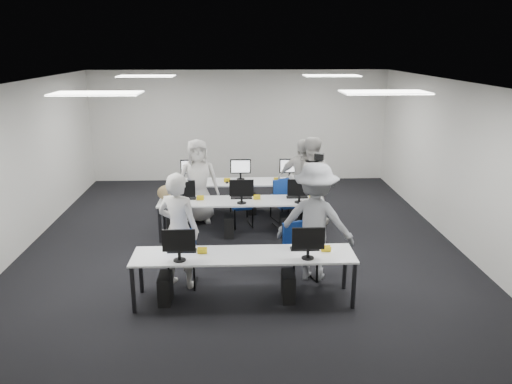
{
  "coord_description": "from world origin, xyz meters",
  "views": [
    {
      "loc": [
        -0.09,
        -9.03,
        3.62
      ],
      "look_at": [
        0.27,
        -0.15,
        1.0
      ],
      "focal_mm": 35.0,
      "sensor_mm": 36.0,
      "label": 1
    }
  ],
  "objects_px": {
    "chair_2": "(179,215)",
    "chair_7": "(285,206)",
    "student_2": "(198,181)",
    "photographer": "(315,222)",
    "desk_mid": "(242,203)",
    "desk_front": "(244,257)",
    "chair_6": "(240,211)",
    "student_0": "(179,230)",
    "chair_5": "(183,208)",
    "chair_3": "(241,213)",
    "chair_1": "(299,262)",
    "chair_0": "(183,268)",
    "chair_4": "(287,213)",
    "student_1": "(310,181)",
    "student_3": "(301,180)"
  },
  "relations": [
    {
      "from": "chair_2",
      "to": "chair_7",
      "type": "relative_size",
      "value": 0.9
    },
    {
      "from": "student_2",
      "to": "photographer",
      "type": "xyz_separation_m",
      "value": [
        2.03,
        -2.77,
        0.06
      ]
    },
    {
      "from": "chair_2",
      "to": "desk_mid",
      "type": "bearing_deg",
      "value": -38.17
    },
    {
      "from": "desk_front",
      "to": "chair_6",
      "type": "xyz_separation_m",
      "value": [
        -0.02,
        3.36,
        -0.42
      ]
    },
    {
      "from": "chair_7",
      "to": "chair_2",
      "type": "bearing_deg",
      "value": 170.35
    },
    {
      "from": "student_0",
      "to": "chair_5",
      "type": "bearing_deg",
      "value": -62.96
    },
    {
      "from": "chair_3",
      "to": "student_2",
      "type": "distance_m",
      "value": 1.13
    },
    {
      "from": "chair_1",
      "to": "chair_7",
      "type": "relative_size",
      "value": 0.93
    },
    {
      "from": "desk_mid",
      "to": "chair_0",
      "type": "height_order",
      "value": "chair_0"
    },
    {
      "from": "desk_mid",
      "to": "student_0",
      "type": "relative_size",
      "value": 1.76
    },
    {
      "from": "chair_7",
      "to": "desk_front",
      "type": "bearing_deg",
      "value": -124.68
    },
    {
      "from": "chair_5",
      "to": "chair_1",
      "type": "bearing_deg",
      "value": -45.0
    },
    {
      "from": "chair_2",
      "to": "chair_1",
      "type": "bearing_deg",
      "value": -64.54
    },
    {
      "from": "chair_7",
      "to": "chair_4",
      "type": "bearing_deg",
      "value": -109.69
    },
    {
      "from": "student_1",
      "to": "student_3",
      "type": "xyz_separation_m",
      "value": [
        -0.14,
        0.22,
        -0.04
      ]
    },
    {
      "from": "desk_front",
      "to": "chair_5",
      "type": "xyz_separation_m",
      "value": [
        -1.23,
        3.46,
        -0.38
      ]
    },
    {
      "from": "desk_front",
      "to": "chair_3",
      "type": "xyz_separation_m",
      "value": [
        -0.0,
        3.17,
        -0.42
      ]
    },
    {
      "from": "chair_6",
      "to": "student_2",
      "type": "relative_size",
      "value": 0.46
    },
    {
      "from": "desk_mid",
      "to": "student_0",
      "type": "height_order",
      "value": "student_0"
    },
    {
      "from": "chair_4",
      "to": "student_1",
      "type": "distance_m",
      "value": 0.81
    },
    {
      "from": "chair_5",
      "to": "chair_2",
      "type": "bearing_deg",
      "value": -91.24
    },
    {
      "from": "desk_front",
      "to": "student_2",
      "type": "bearing_deg",
      "value": 104.52
    },
    {
      "from": "desk_front",
      "to": "student_3",
      "type": "relative_size",
      "value": 1.82
    },
    {
      "from": "chair_6",
      "to": "chair_7",
      "type": "relative_size",
      "value": 0.83
    },
    {
      "from": "chair_7",
      "to": "photographer",
      "type": "bearing_deg",
      "value": -105.73
    },
    {
      "from": "chair_1",
      "to": "chair_4",
      "type": "xyz_separation_m",
      "value": [
        0.04,
        2.41,
        0.02
      ]
    },
    {
      "from": "chair_1",
      "to": "photographer",
      "type": "xyz_separation_m",
      "value": [
        0.24,
        0.02,
        0.66
      ]
    },
    {
      "from": "chair_3",
      "to": "chair_6",
      "type": "distance_m",
      "value": 0.19
    },
    {
      "from": "chair_3",
      "to": "student_1",
      "type": "bearing_deg",
      "value": -8.91
    },
    {
      "from": "chair_3",
      "to": "chair_6",
      "type": "xyz_separation_m",
      "value": [
        -0.02,
        0.19,
        -0.01
      ]
    },
    {
      "from": "chair_1",
      "to": "student_0",
      "type": "relative_size",
      "value": 0.5
    },
    {
      "from": "chair_2",
      "to": "chair_3",
      "type": "relative_size",
      "value": 1.04
    },
    {
      "from": "chair_7",
      "to": "photographer",
      "type": "height_order",
      "value": "photographer"
    },
    {
      "from": "chair_3",
      "to": "photographer",
      "type": "xyz_separation_m",
      "value": [
        1.14,
        -2.47,
        0.69
      ]
    },
    {
      "from": "chair_5",
      "to": "chair_6",
      "type": "xyz_separation_m",
      "value": [
        1.21,
        -0.09,
        -0.04
      ]
    },
    {
      "from": "student_2",
      "to": "chair_5",
      "type": "bearing_deg",
      "value": 170.5
    },
    {
      "from": "chair_1",
      "to": "chair_6",
      "type": "xyz_separation_m",
      "value": [
        -0.92,
        2.69,
        -0.03
      ]
    },
    {
      "from": "chair_1",
      "to": "photographer",
      "type": "bearing_deg",
      "value": -12.85
    },
    {
      "from": "desk_front",
      "to": "chair_3",
      "type": "height_order",
      "value": "chair_3"
    },
    {
      "from": "chair_7",
      "to": "chair_6",
      "type": "bearing_deg",
      "value": 168.92
    },
    {
      "from": "chair_1",
      "to": "chair_2",
      "type": "distance_m",
      "value": 3.27
    },
    {
      "from": "student_1",
      "to": "photographer",
      "type": "xyz_separation_m",
      "value": [
        -0.29,
        -2.58,
        0.03
      ]
    },
    {
      "from": "chair_1",
      "to": "student_3",
      "type": "relative_size",
      "value": 0.52
    },
    {
      "from": "chair_4",
      "to": "chair_5",
      "type": "xyz_separation_m",
      "value": [
        -2.17,
        0.38,
        -0.01
      ]
    },
    {
      "from": "desk_front",
      "to": "photographer",
      "type": "xyz_separation_m",
      "value": [
        1.13,
        0.7,
        0.27
      ]
    },
    {
      "from": "chair_3",
      "to": "desk_mid",
      "type": "bearing_deg",
      "value": -102.9
    },
    {
      "from": "chair_4",
      "to": "chair_6",
      "type": "xyz_separation_m",
      "value": [
        -0.96,
        0.28,
        -0.05
      ]
    },
    {
      "from": "desk_mid",
      "to": "chair_4",
      "type": "height_order",
      "value": "chair_4"
    },
    {
      "from": "chair_5",
      "to": "chair_7",
      "type": "height_order",
      "value": "chair_7"
    },
    {
      "from": "student_3",
      "to": "student_0",
      "type": "bearing_deg",
      "value": -107.05
    }
  ]
}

